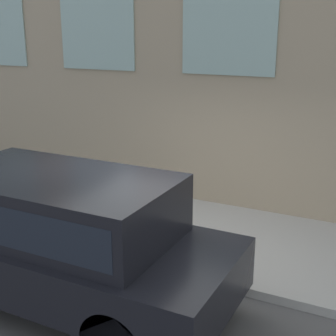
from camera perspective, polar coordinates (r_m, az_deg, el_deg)
The scene contains 5 objects.
ground_plane at distance 6.92m, azimuth -1.65°, elevation -12.70°, with size 80.00×80.00×0.00m, color #514F4C.
sidewalk at distance 8.01m, azimuth 3.14°, elevation -7.96°, with size 2.78×60.00×0.12m.
fire_hydrant at distance 7.14m, azimuth -1.95°, elevation -7.31°, with size 0.33×0.44×0.72m.
person at distance 7.07m, azimuth 1.96°, elevation -4.69°, with size 0.28×0.19×1.16m.
parked_truck_charcoal_near at distance 6.02m, azimuth -13.73°, elevation -7.37°, with size 1.83×4.72×1.71m.
Camera 1 is at (-5.30, -2.90, 3.37)m, focal length 50.00 mm.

